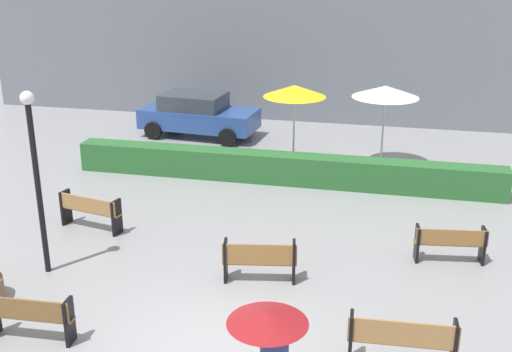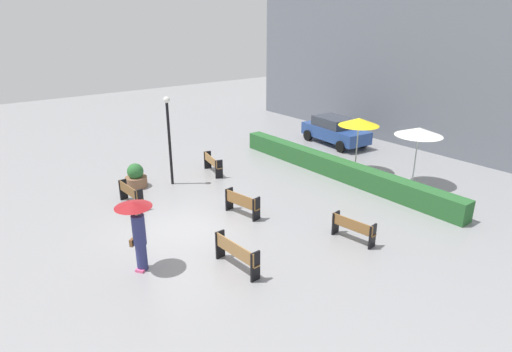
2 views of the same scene
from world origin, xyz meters
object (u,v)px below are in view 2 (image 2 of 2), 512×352
bench_near_right (236,253)px  patio_umbrella_white (419,132)px  bench_far_right (353,228)px  bench_mid_center (242,203)px  parked_car (335,130)px  bench_near_left (130,193)px  planter_pot (136,177)px  pedestrian_with_umbrella (137,225)px  lamp_post (169,132)px  bench_far_left (212,163)px  patio_umbrella_yellow (359,122)px

bench_near_right → patio_umbrella_white: (-0.73, 10.22, 1.89)m
bench_far_right → bench_mid_center: 4.28m
bench_far_right → patio_umbrella_white: bearing=105.7°
parked_car → bench_near_left: bearing=-85.5°
planter_pot → pedestrian_with_umbrella: bearing=-22.1°
bench_far_right → planter_pot: size_ratio=1.46×
bench_near_right → planter_pot: size_ratio=1.67×
bench_near_left → planter_pot: (-1.73, 0.97, -0.06)m
bench_near_right → bench_mid_center: size_ratio=1.14×
planter_pot → lamp_post: size_ratio=0.27×
lamp_post → patio_umbrella_white: 10.80m
bench_mid_center → lamp_post: 4.95m
bench_near_left → bench_far_left: bearing=103.9°
parked_car → pedestrian_with_umbrella: bearing=-68.8°
bench_far_right → planter_pot: (-9.11, -3.74, -0.03)m
bench_far_left → patio_umbrella_yellow: (4.12, 5.52, 1.96)m
bench_near_left → patio_umbrella_yellow: size_ratio=0.59×
bench_mid_center → patio_umbrella_yellow: size_ratio=0.59×
bench_near_right → parked_car: 14.47m
bench_far_left → patio_umbrella_yellow: 7.17m
bench_near_right → planter_pot: bearing=177.5°
pedestrian_with_umbrella → patio_umbrella_yellow: (-1.65, 11.72, 1.03)m
parked_car → bench_near_right: bearing=-59.2°
bench_near_left → bench_far_right: bearing=32.5°
planter_pot → patio_umbrella_yellow: 10.48m
pedestrian_with_umbrella → lamp_post: lamp_post is taller
bench_mid_center → patio_umbrella_yellow: (-0.50, 7.16, 1.97)m
bench_near_left → patio_umbrella_white: patio_umbrella_white is taller
bench_far_right → lamp_post: bearing=-164.6°
bench_far_left → patio_umbrella_white: patio_umbrella_white is taller
bench_far_right → patio_umbrella_white: (-1.73, 6.14, 1.95)m
bench_near_left → bench_far_right: (7.38, 4.71, -0.03)m
bench_far_left → patio_umbrella_white: bearing=42.7°
bench_far_left → lamp_post: (0.08, -2.19, 1.89)m
pedestrian_with_umbrella → lamp_post: (-5.69, 4.00, 0.95)m
patio_umbrella_yellow → bench_mid_center: bearing=-86.0°
bench_mid_center → patio_umbrella_white: 8.41m
bench_near_left → patio_umbrella_yellow: 10.72m
bench_near_right → parked_car: size_ratio=0.41×
planter_pot → patio_umbrella_yellow: bearing=62.7°
bench_near_right → patio_umbrella_white: patio_umbrella_white is taller
patio_umbrella_white → bench_near_left: bearing=-117.5°
bench_near_left → parked_car: bearing=94.5°
bench_mid_center → lamp_post: (-4.54, -0.56, 1.90)m
bench_far_right → lamp_post: size_ratio=0.40×
bench_mid_center → planter_pot: planter_pot is taller
bench_far_left → parked_car: size_ratio=0.39×
bench_far_left → bench_near_left: bench_far_left is taller
bench_near_right → patio_umbrella_yellow: size_ratio=0.67×
patio_umbrella_white → lamp_post: bearing=-128.4°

